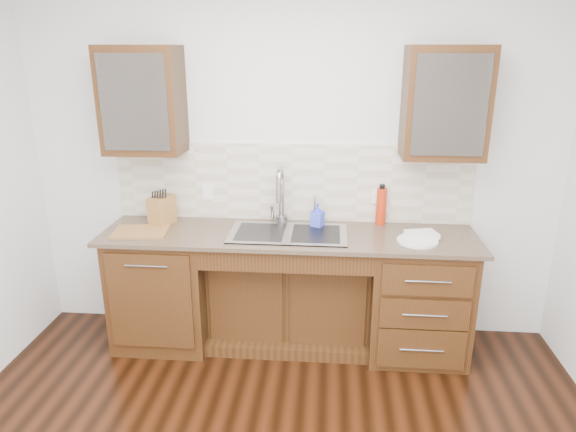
# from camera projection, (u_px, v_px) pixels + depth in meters

# --- Properties ---
(wall_back) EXTENTS (4.00, 0.10, 2.70)m
(wall_back) POSITION_uv_depth(u_px,v_px,m) (292.00, 162.00, 3.90)
(wall_back) COLOR white
(wall_back) RESTS_ON ground
(base_cabinet_left) EXTENTS (0.70, 0.62, 0.88)m
(base_cabinet_left) POSITION_uv_depth(u_px,v_px,m) (165.00, 287.00, 3.93)
(base_cabinet_left) COLOR #593014
(base_cabinet_left) RESTS_ON ground
(base_cabinet_center) EXTENTS (1.20, 0.44, 0.70)m
(base_cabinet_center) POSITION_uv_depth(u_px,v_px,m) (289.00, 297.00, 3.96)
(base_cabinet_center) COLOR #593014
(base_cabinet_center) RESTS_ON ground
(base_cabinet_right) EXTENTS (0.70, 0.62, 0.88)m
(base_cabinet_right) POSITION_uv_depth(u_px,v_px,m) (417.00, 296.00, 3.77)
(base_cabinet_right) COLOR #593014
(base_cabinet_right) RESTS_ON ground
(countertop) EXTENTS (2.70, 0.65, 0.03)m
(countertop) POSITION_uv_depth(u_px,v_px,m) (288.00, 235.00, 3.69)
(countertop) COLOR #84705B
(countertop) RESTS_ON base_cabinet_left
(backsplash) EXTENTS (2.70, 0.02, 0.59)m
(backsplash) POSITION_uv_depth(u_px,v_px,m) (292.00, 183.00, 3.89)
(backsplash) COLOR beige
(backsplash) RESTS_ON wall_back
(sink) EXTENTS (0.84, 0.46, 0.19)m
(sink) POSITION_uv_depth(u_px,v_px,m) (288.00, 245.00, 3.70)
(sink) COLOR #9E9EA5
(sink) RESTS_ON countertop
(faucet) EXTENTS (0.04, 0.04, 0.40)m
(faucet) POSITION_uv_depth(u_px,v_px,m) (281.00, 198.00, 3.83)
(faucet) COLOR #999993
(faucet) RESTS_ON countertop
(filter_tap) EXTENTS (0.02, 0.02, 0.24)m
(filter_tap) POSITION_uv_depth(u_px,v_px,m) (315.00, 209.00, 3.85)
(filter_tap) COLOR #999993
(filter_tap) RESTS_ON countertop
(upper_cabinet_left) EXTENTS (0.55, 0.34, 0.75)m
(upper_cabinet_left) POSITION_uv_depth(u_px,v_px,m) (143.00, 100.00, 3.63)
(upper_cabinet_left) COLOR #593014
(upper_cabinet_left) RESTS_ON wall_back
(upper_cabinet_right) EXTENTS (0.55, 0.34, 0.75)m
(upper_cabinet_right) POSITION_uv_depth(u_px,v_px,m) (445.00, 103.00, 3.46)
(upper_cabinet_right) COLOR #593014
(upper_cabinet_right) RESTS_ON wall_back
(outlet_left) EXTENTS (0.08, 0.01, 0.12)m
(outlet_left) POSITION_uv_depth(u_px,v_px,m) (208.00, 192.00, 3.96)
(outlet_left) COLOR white
(outlet_left) RESTS_ON backsplash
(outlet_right) EXTENTS (0.08, 0.01, 0.12)m
(outlet_right) POSITION_uv_depth(u_px,v_px,m) (378.00, 196.00, 3.85)
(outlet_right) COLOR white
(outlet_right) RESTS_ON backsplash
(soap_bottle) EXTENTS (0.11, 0.11, 0.18)m
(soap_bottle) POSITION_uv_depth(u_px,v_px,m) (318.00, 215.00, 3.79)
(soap_bottle) COLOR blue
(soap_bottle) RESTS_ON countertop
(water_bottle) EXTENTS (0.10, 0.10, 0.28)m
(water_bottle) POSITION_uv_depth(u_px,v_px,m) (381.00, 206.00, 3.84)
(water_bottle) COLOR red
(water_bottle) RESTS_ON countertop
(plate) EXTENTS (0.31, 0.31, 0.02)m
(plate) POSITION_uv_depth(u_px,v_px,m) (418.00, 241.00, 3.52)
(plate) COLOR silver
(plate) RESTS_ON countertop
(dish_towel) EXTENTS (0.24, 0.20, 0.03)m
(dish_towel) POSITION_uv_depth(u_px,v_px,m) (422.00, 234.00, 3.58)
(dish_towel) COLOR white
(dish_towel) RESTS_ON plate
(knife_block) EXTENTS (0.18, 0.23, 0.22)m
(knife_block) POSITION_uv_depth(u_px,v_px,m) (162.00, 210.00, 3.85)
(knife_block) COLOR olive
(knife_block) RESTS_ON countertop
(cutting_board) EXTENTS (0.41, 0.31, 0.02)m
(cutting_board) POSITION_uv_depth(u_px,v_px,m) (141.00, 232.00, 3.70)
(cutting_board) COLOR brown
(cutting_board) RESTS_ON countertop
(cup_left_a) EXTENTS (0.15, 0.15, 0.11)m
(cup_left_a) POSITION_uv_depth(u_px,v_px,m) (131.00, 107.00, 3.65)
(cup_left_a) COLOR white
(cup_left_a) RESTS_ON upper_cabinet_left
(cup_left_b) EXTENTS (0.12, 0.12, 0.09)m
(cup_left_b) POSITION_uv_depth(u_px,v_px,m) (158.00, 109.00, 3.64)
(cup_left_b) COLOR silver
(cup_left_b) RESTS_ON upper_cabinet_left
(cup_right_a) EXTENTS (0.15, 0.15, 0.10)m
(cup_right_a) POSITION_uv_depth(u_px,v_px,m) (427.00, 110.00, 3.49)
(cup_right_a) COLOR white
(cup_right_a) RESTS_ON upper_cabinet_right
(cup_right_b) EXTENTS (0.11, 0.11, 0.10)m
(cup_right_b) POSITION_uv_depth(u_px,v_px,m) (466.00, 111.00, 3.47)
(cup_right_b) COLOR silver
(cup_right_b) RESTS_ON upper_cabinet_right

